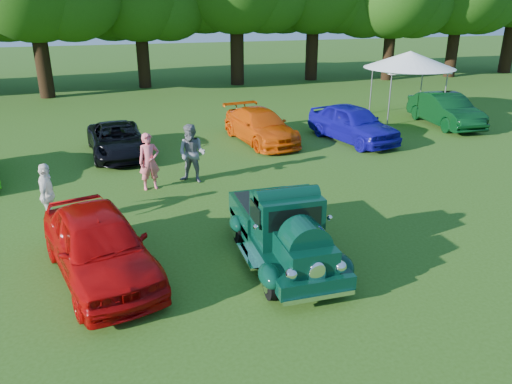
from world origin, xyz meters
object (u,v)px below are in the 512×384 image
object	(u,v)px
back_car_black	(118,140)
back_car_orange	(261,126)
red_convertible	(99,245)
back_car_green	(446,110)
hero_pickup	(283,231)
spectator_white	(47,195)
canopy_tent	(410,60)
back_car_blue	(353,123)
spectator_pink	(149,162)
spectator_grey	(192,154)

from	to	relation	value
back_car_black	back_car_orange	distance (m)	5.89
red_convertible	back_car_green	distance (m)	18.69
hero_pickup	spectator_white	distance (m)	6.45
hero_pickup	canopy_tent	world-z (taller)	canopy_tent
red_convertible	back_car_blue	distance (m)	13.46
back_car_orange	spectator_white	size ratio (longest dim) A/B	2.68
back_car_blue	red_convertible	bearing A→B (deg)	-153.96
red_convertible	spectator_pink	bearing A→B (deg)	58.70
canopy_tent	back_car_black	bearing A→B (deg)	-169.88
canopy_tent	spectator_white	bearing A→B (deg)	-151.72
back_car_black	back_car_green	size ratio (longest dim) A/B	0.96
back_car_blue	spectator_grey	bearing A→B (deg)	-170.58
spectator_grey	red_convertible	bearing A→B (deg)	-86.94
back_car_black	canopy_tent	xyz separation A→B (m)	(14.18, 2.53, 2.28)
hero_pickup	red_convertible	bearing A→B (deg)	174.28
hero_pickup	back_car_blue	size ratio (longest dim) A/B	0.96
red_convertible	back_car_green	world-z (taller)	red_convertible
canopy_tent	spectator_grey	bearing A→B (deg)	-151.84
back_car_green	spectator_white	world-z (taller)	spectator_white
hero_pickup	spectator_grey	distance (m)	5.97
spectator_grey	back_car_green	bearing A→B (deg)	50.43
back_car_orange	red_convertible	bearing A→B (deg)	-133.25
back_car_black	spectator_grey	xyz separation A→B (m)	(2.28, -3.84, 0.37)
spectator_white	canopy_tent	bearing A→B (deg)	-57.13
back_car_blue	canopy_tent	world-z (taller)	canopy_tent
back_car_orange	back_car_green	distance (m)	9.32
back_car_green	hero_pickup	bearing A→B (deg)	-134.90
spectator_white	red_convertible	bearing A→B (deg)	-152.69
hero_pickup	back_car_orange	size ratio (longest dim) A/B	0.94
spectator_pink	back_car_black	bearing A→B (deg)	93.14
spectator_grey	back_car_black	bearing A→B (deg)	152.06
back_car_orange	canopy_tent	xyz separation A→B (m)	(8.30, 2.21, 2.21)
back_car_black	spectator_grey	size ratio (longest dim) A/B	2.25
back_car_green	spectator_white	distance (m)	18.45
red_convertible	spectator_pink	size ratio (longest dim) A/B	2.47
hero_pickup	spectator_white	bearing A→B (deg)	146.68
back_car_green	spectator_white	bearing A→B (deg)	-154.58
back_car_black	spectator_white	world-z (taller)	spectator_white
red_convertible	spectator_white	size ratio (longest dim) A/B	2.60
hero_pickup	red_convertible	world-z (taller)	hero_pickup
back_car_black	spectator_grey	world-z (taller)	spectator_grey
back_car_green	canopy_tent	world-z (taller)	canopy_tent
red_convertible	back_car_green	xyz separation A→B (m)	(15.84, 9.91, -0.01)
back_car_orange	back_car_green	size ratio (longest dim) A/B	1.01
hero_pickup	back_car_black	bearing A→B (deg)	109.47
back_car_orange	back_car_blue	world-z (taller)	back_car_blue
back_car_green	spectator_pink	world-z (taller)	spectator_pink
red_convertible	back_car_black	size ratio (longest dim) A/B	1.03
back_car_orange	spectator_white	distance (m)	10.17
red_convertible	spectator_white	world-z (taller)	spectator_white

